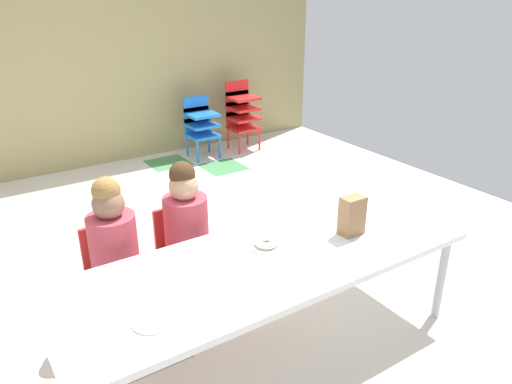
# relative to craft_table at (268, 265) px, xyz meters

# --- Properties ---
(ground_plane) EXTENTS (6.15, 5.34, 0.02)m
(ground_plane) POSITION_rel_craft_table_xyz_m (-0.13, 0.82, -0.53)
(ground_plane) COLOR silver
(back_wall) EXTENTS (6.15, 0.10, 2.49)m
(back_wall) POSITION_rel_craft_table_xyz_m (-0.13, 3.48, 0.72)
(back_wall) COLOR tan
(back_wall) RESTS_ON ground_plane
(craft_table) EXTENTS (2.16, 0.77, 0.56)m
(craft_table) POSITION_rel_craft_table_xyz_m (0.00, 0.00, 0.00)
(craft_table) COLOR white
(craft_table) RESTS_ON ground_plane
(seated_child_near_camera) EXTENTS (0.32, 0.32, 0.92)m
(seated_child_near_camera) POSITION_rel_craft_table_xyz_m (-0.59, 0.62, 0.03)
(seated_child_near_camera) COLOR red
(seated_child_near_camera) RESTS_ON ground_plane
(seated_child_middle_seat) EXTENTS (0.32, 0.31, 0.92)m
(seated_child_middle_seat) POSITION_rel_craft_table_xyz_m (-0.16, 0.62, 0.03)
(seated_child_middle_seat) COLOR red
(seated_child_middle_seat) RESTS_ON ground_plane
(kid_chair_blue_stack) EXTENTS (0.32, 0.30, 0.68)m
(kid_chair_blue_stack) POSITION_rel_craft_table_xyz_m (1.19, 3.06, -0.13)
(kid_chair_blue_stack) COLOR blue
(kid_chair_blue_stack) RESTS_ON ground_plane
(kid_chair_red_stack) EXTENTS (0.32, 0.30, 0.80)m
(kid_chair_red_stack) POSITION_rel_craft_table_xyz_m (1.74, 3.06, -0.07)
(kid_chair_red_stack) COLOR red
(kid_chair_red_stack) RESTS_ON ground_plane
(paper_bag_brown) EXTENTS (0.13, 0.09, 0.22)m
(paper_bag_brown) POSITION_rel_craft_table_xyz_m (0.53, -0.04, 0.15)
(paper_bag_brown) COLOR #9E754C
(paper_bag_brown) RESTS_ON craft_table
(paper_plate_near_edge) EXTENTS (0.18, 0.18, 0.01)m
(paper_plate_near_edge) POSITION_rel_craft_table_xyz_m (0.06, 0.10, 0.04)
(paper_plate_near_edge) COLOR white
(paper_plate_near_edge) RESTS_ON craft_table
(paper_plate_center_table) EXTENTS (0.18, 0.18, 0.01)m
(paper_plate_center_table) POSITION_rel_craft_table_xyz_m (-0.68, -0.16, 0.04)
(paper_plate_center_table) COLOR white
(paper_plate_center_table) RESTS_ON craft_table
(donut_powdered_on_plate) EXTENTS (0.13, 0.13, 0.04)m
(donut_powdered_on_plate) POSITION_rel_craft_table_xyz_m (0.06, 0.10, 0.07)
(donut_powdered_on_plate) COLOR white
(donut_powdered_on_plate) RESTS_ON craft_table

